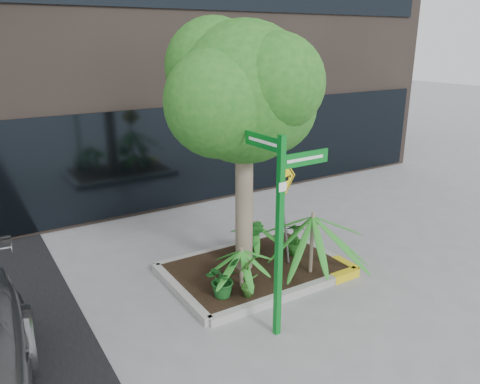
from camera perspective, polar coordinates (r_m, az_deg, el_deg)
ground at (r=8.88m, az=1.84°, el=-10.91°), size 80.00×80.00×0.00m
planter at (r=9.14m, az=2.11°, el=-9.27°), size 3.35×2.36×0.15m
tree at (r=8.15m, az=0.47°, el=11.96°), size 3.13×2.78×4.70m
palm_front at (r=8.56m, az=8.90°, el=-2.95°), size 1.34×1.34×1.49m
palm_left at (r=8.14m, az=0.19°, el=-7.16°), size 0.82×0.82×0.91m
palm_back at (r=9.48m, az=1.90°, el=-3.85°), size 0.74×0.74×0.82m
shrub_a at (r=8.01m, az=-2.19°, el=-10.53°), size 0.80×0.80×0.63m
shrub_b at (r=9.49m, az=6.80°, el=-5.69°), size 0.54×0.54×0.69m
shrub_c at (r=7.97m, az=0.96°, el=-10.22°), size 0.55×0.55×0.74m
shrub_d at (r=9.27m, az=1.53°, el=-5.63°), size 0.64×0.64×0.85m
street_sign_post at (r=6.72m, az=4.96°, el=-2.83°), size 0.92×0.90×3.09m
cattle_sign at (r=8.82m, az=5.56°, el=-0.43°), size 0.58×0.29×2.01m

